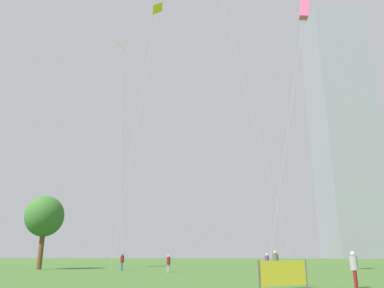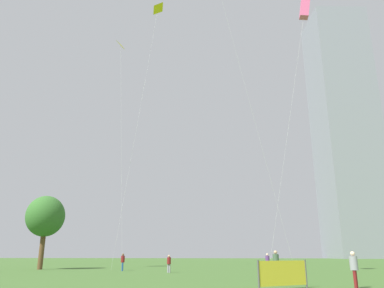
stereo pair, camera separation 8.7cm
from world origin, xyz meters
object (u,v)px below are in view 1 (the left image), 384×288
Objects in this scene: person_standing_3 at (267,261)px; distant_highrise_0 at (344,129)px; kite_flying_5 at (304,9)px; kite_flying_2 at (157,12)px; person_standing_5 at (122,261)px; person_standing_4 at (276,262)px; event_banner at (283,273)px; park_tree_1 at (45,216)px; person_standing_1 at (168,262)px; person_standing_2 at (354,267)px; kite_flying_1 at (120,47)px.

distant_highrise_0 reaches higher than person_standing_3.
distant_highrise_0 is at bearing 72.28° from kite_flying_5.
person_standing_5 is at bearing -119.98° from kite_flying_2.
person_standing_5 is 0.05× the size of kite_flying_2.
distant_highrise_0 is (42.97, 123.95, 50.14)m from person_standing_4.
person_standing_3 is 14.35m from person_standing_5.
person_standing_5 is at bearing -124.81° from distant_highrise_0.
kite_flying_5 is 25.34m from event_banner.
park_tree_1 is (-28.36, 10.27, -17.50)m from kite_flying_5.
person_standing_1 is 0.06× the size of kite_flying_5.
distant_highrise_0 is (51.82, 116.63, 50.32)m from person_standing_1.
kite_flying_5 is 0.24× the size of distant_highrise_0.
distant_highrise_0 is at bearing 63.34° from kite_flying_2.
event_banner is (-3.57, -0.77, -0.29)m from person_standing_2.
distant_highrise_0 is at bearing -52.34° from person_standing_4.
kite_flying_5 reaches higher than person_standing_3.
person_standing_4 is 1.11× the size of person_standing_5.
kite_flying_1 is at bearing 63.31° from person_standing_2.
distant_highrise_0 reaches higher than kite_flying_1.
person_standing_4 is 0.06× the size of kite_flying_2.
person_standing_4 is 0.06× the size of kite_flying_1.
kite_flying_1 is (-9.56, 11.18, 29.43)m from person_standing_1.
park_tree_1 is at bearing -152.20° from person_standing_3.
park_tree_1 is at bearing -174.48° from kite_flying_2.
kite_flying_1 is at bearing 145.04° from kite_flying_5.
person_standing_4 is at bearing -28.21° from park_tree_1.
person_standing_2 is 41.06m from kite_flying_2.
person_standing_3 is 0.05× the size of kite_flying_2.
event_banner is at bearing -54.92° from person_standing_1.
kite_flying_5 is at bearing 17.07° from person_standing_2.
person_standing_4 is at bearing -117.16° from distant_highrise_0.
person_standing_4 reaches higher than person_standing_3.
person_standing_4 is at bearing -54.08° from person_standing_3.
person_standing_4 is 0.08× the size of kite_flying_5.
person_standing_1 is 0.05× the size of kite_flying_1.
park_tree_1 reaches higher than event_banner.
distant_highrise_0 is (42.87, 114.75, 50.24)m from person_standing_3.
person_standing_5 is 0.05× the size of kite_flying_1.
kite_flying_2 is at bearing 130.58° from person_standing_5.
kite_flying_2 is 0.33× the size of distant_highrise_0.
event_banner is (17.94, -26.55, -29.60)m from kite_flying_1.
person_standing_3 is at bearing -21.74° from kite_flying_2.
kite_flying_2 is at bearing 122.69° from person_standing_1.
person_standing_5 is at bearing 154.37° from person_standing_1.
distant_highrise_0 is (67.11, 111.00, 45.52)m from park_tree_1.
person_standing_4 is at bearing 33.60° from person_standing_5.
person_standing_2 is at bearing 12.12° from event_banner.
person_standing_2 is 44.57m from kite_flying_1.
person_standing_2 reaches higher than person_standing_5.
park_tree_1 is (-9.97, 2.29, 4.72)m from person_standing_5.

